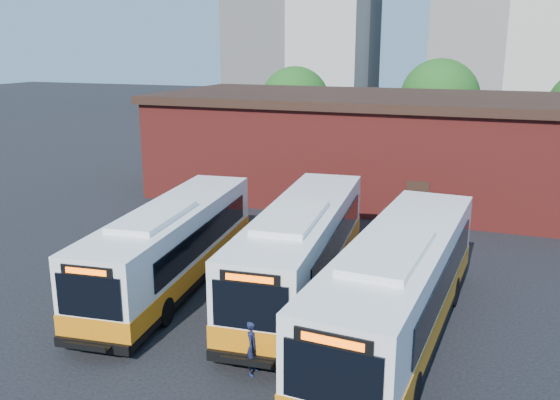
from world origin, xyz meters
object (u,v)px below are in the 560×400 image
(bus_mideast, at_px, (302,252))
(bus_east, at_px, (399,292))
(transit_worker, at_px, (253,347))
(bus_midwest, at_px, (172,248))

(bus_mideast, bearing_deg, bus_east, -37.53)
(bus_mideast, distance_m, transit_worker, 6.30)
(bus_east, bearing_deg, bus_midwest, 174.56)
(bus_midwest, xyz_separation_m, transit_worker, (5.58, -5.08, -0.69))
(bus_midwest, relative_size, transit_worker, 7.42)
(bus_mideast, xyz_separation_m, transit_worker, (0.55, -6.23, -0.77))
(bus_midwest, xyz_separation_m, bus_east, (9.20, -1.55, 0.13))
(bus_east, relative_size, transit_worker, 8.02)
(bus_mideast, bearing_deg, transit_worker, -89.51)
(bus_midwest, height_order, bus_east, bus_east)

